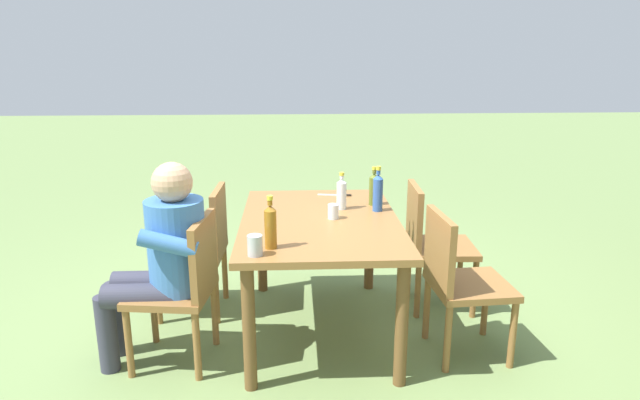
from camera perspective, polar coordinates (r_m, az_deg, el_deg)
ground_plane at (r=3.67m, az=0.00°, el=-13.22°), size 24.00×24.00×0.00m
dining_table at (r=3.41m, az=0.00°, el=-3.52°), size 1.41×0.96×0.75m
chair_near_right at (r=3.22m, az=-13.86°, el=-8.32°), size 0.49×0.49×0.87m
chair_far_right at (r=3.30m, az=14.07°, el=-7.74°), size 0.47×0.47×0.87m
chair_near_left at (r=3.81m, az=-12.09°, el=-4.45°), size 0.45×0.45×0.87m
chair_far_left at (r=3.88m, az=11.39°, el=-4.04°), size 0.46×0.46×0.87m
person_in_white_shirt at (r=3.19m, az=-15.95°, el=-5.47°), size 0.47×0.62×1.18m
bottle_olive at (r=3.67m, az=5.60°, el=1.20°), size 0.06×0.06×0.26m
bottle_blue at (r=3.53m, az=6.01°, el=0.85°), size 0.06×0.06×0.29m
bottle_clear at (r=3.56m, az=2.25°, el=0.69°), size 0.06×0.06×0.24m
bottle_amber at (r=2.87m, az=-5.15°, el=-2.67°), size 0.06×0.06×0.28m
cup_steel at (r=2.80m, az=-6.76°, el=-4.70°), size 0.08×0.08×0.11m
cup_glass at (r=3.37m, az=1.38°, el=-1.19°), size 0.07×0.07×0.09m
table_knife at (r=3.91m, az=1.79°, el=0.52°), size 0.06×0.24×0.01m
backpack_by_near_side at (r=4.81m, az=-3.17°, el=-3.23°), size 0.28×0.25×0.46m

